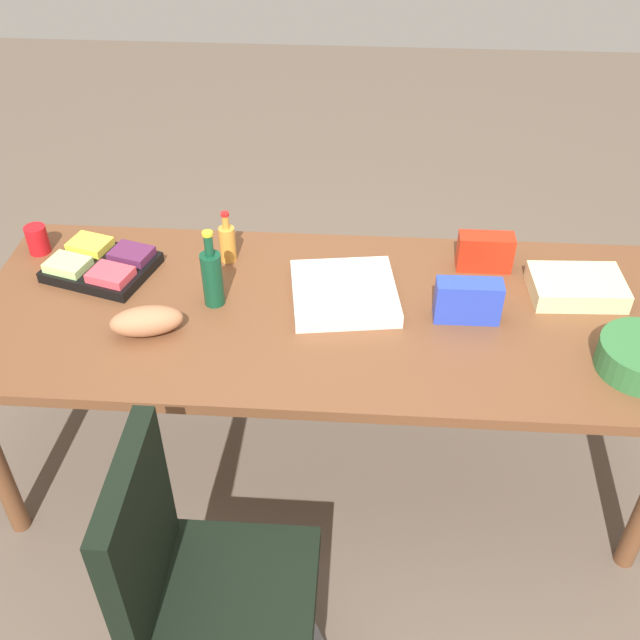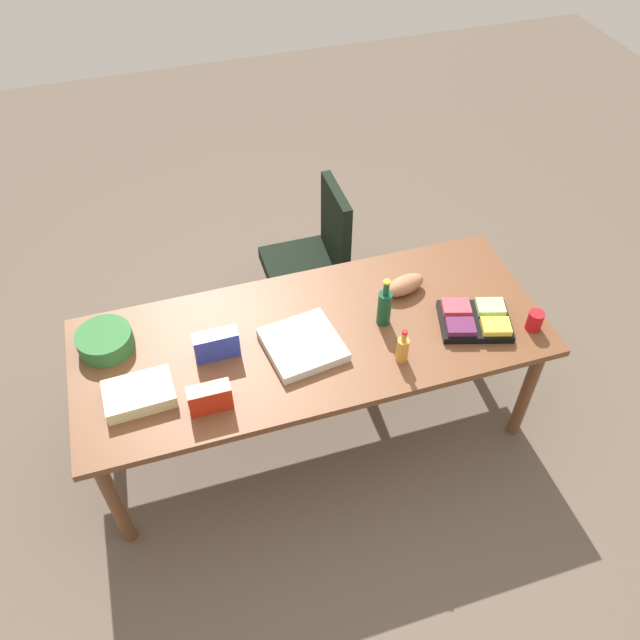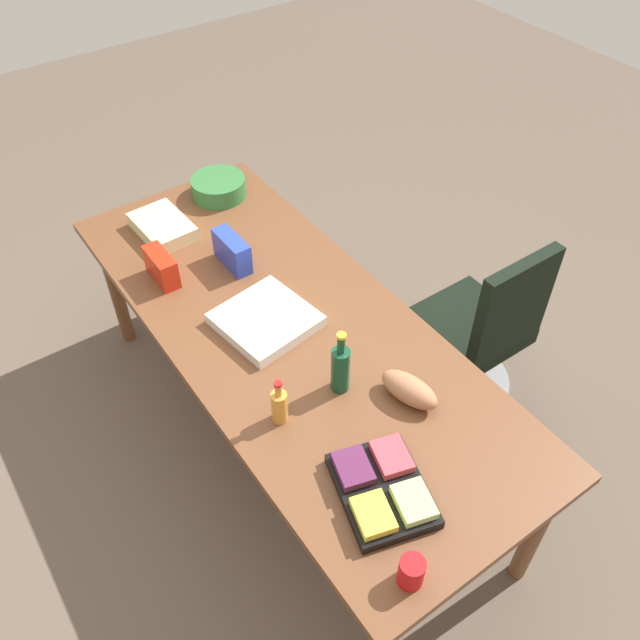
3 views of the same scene
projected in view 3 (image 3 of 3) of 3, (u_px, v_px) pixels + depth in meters
ground_plane at (294, 437)px, 3.31m from camera, size 10.00×10.00×0.00m
conference_table at (290, 339)px, 2.80m from camera, size 2.42×0.97×0.79m
office_chair at (474, 341)px, 3.26m from camera, size 0.56×0.56×0.99m
chip_bag_blue at (232, 251)px, 2.99m from camera, size 0.22×0.08×0.15m
chip_bag_red at (161, 267)px, 2.92m from camera, size 0.20×0.08×0.14m
sheet_cake at (163, 227)px, 3.18m from camera, size 0.33×0.23×0.07m
dressing_bottle at (279, 405)px, 2.36m from camera, size 0.07×0.07×0.20m
fruit_platter at (382, 488)px, 2.18m from camera, size 0.42×0.37×0.07m
pizza_box at (266, 320)px, 2.75m from camera, size 0.41×0.41×0.05m
wine_bottle at (340, 368)px, 2.45m from camera, size 0.09×0.09×0.29m
salad_bowl at (219, 187)px, 3.40m from camera, size 0.30×0.30×0.10m
bread_loaf at (409, 390)px, 2.45m from camera, size 0.26×0.17×0.10m
red_solo_cup at (411, 572)px, 1.96m from camera, size 0.10×0.10×0.11m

